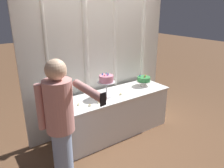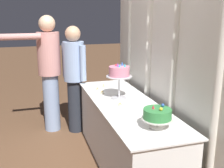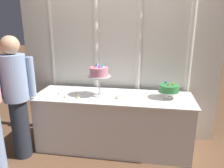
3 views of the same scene
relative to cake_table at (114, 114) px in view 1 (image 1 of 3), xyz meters
name	(u,v)px [view 1 (image 1 of 3)]	position (x,y,z in m)	size (l,w,h in m)	color
ground_plane	(118,135)	(0.00, -0.10, -0.38)	(24.00, 24.00, 0.00)	brown
draped_curtain	(101,48)	(0.01, 0.42, 1.12)	(2.83, 0.15, 2.86)	white
cake_table	(114,114)	(0.00, 0.00, 0.00)	(2.06, 0.66, 0.76)	white
cake_display_nearleft	(106,80)	(-0.18, -0.02, 0.68)	(0.30, 0.30, 0.42)	silver
cake_display_nearright	(144,79)	(0.71, 0.03, 0.50)	(0.27, 0.27, 0.21)	silver
tealight_far_left	(78,105)	(-0.72, -0.05, 0.39)	(0.04, 0.04, 0.03)	beige
tealight_near_left	(90,105)	(-0.59, -0.17, 0.39)	(0.05, 0.05, 0.04)	beige
tealight_near_right	(99,102)	(-0.42, -0.16, 0.39)	(0.04, 0.04, 0.04)	beige
tealight_far_right	(121,94)	(0.06, -0.09, 0.39)	(0.05, 0.05, 0.04)	beige
guest_man_pink_jacket	(62,115)	(-1.13, -0.38, 0.48)	(0.41, 0.41, 1.55)	#282D38
guest_man_dark_suit	(61,123)	(-1.28, -0.72, 0.56)	(0.44, 0.86, 1.69)	#93ADD6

